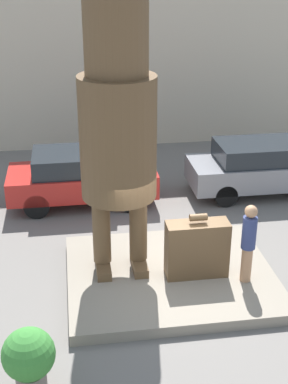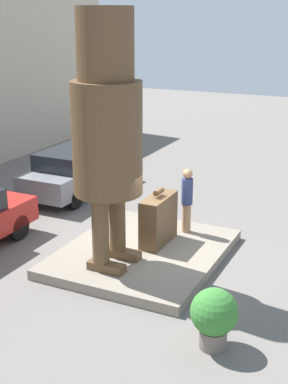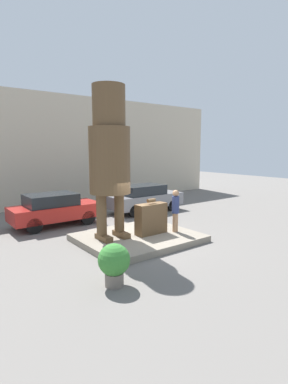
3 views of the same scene
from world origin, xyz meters
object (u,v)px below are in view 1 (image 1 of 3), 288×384
Objects in this scene: tourist at (248,240)px; parked_car_red at (80,176)px; statue_figure at (118,120)px; parked_car_grey at (263,166)px; giant_suitcase at (197,249)px; planter_pot at (29,358)px.

tourist is 6.04m from parked_car_red.
statue_figure reaches higher than parked_car_red.
parked_car_grey is at bearing 66.47° from tourist.
tourist reaches higher than parked_car_grey.
giant_suitcase reaches higher than parked_car_grey.
giant_suitcase is 0.35× the size of parked_car_red.
statue_figure is at bearing 60.17° from planter_pot.
statue_figure reaches higher than planter_pot.
tourist reaches higher than parked_car_red.
giant_suitcase is at bearing 158.70° from tourist.
planter_pot is (-1.13, -7.31, -0.17)m from parked_car_red.
planter_pot is at bearing -142.21° from giant_suitcase.
parked_car_red is at bearing 100.24° from statue_figure.
parked_car_red is at bearing 179.25° from parked_car_grey.
parked_car_grey is at bearing 39.95° from statue_figure.
statue_figure is 4.89× the size of planter_pot.
statue_figure is 6.83m from parked_car_grey.
giant_suitcase reaches higher than planter_pot.
tourist is 5.40m from parked_car_grey.
parked_car_red is at bearing 116.97° from giant_suitcase.
giant_suitcase is 1.13m from tourist.
tourist is 0.39× the size of parked_car_grey.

